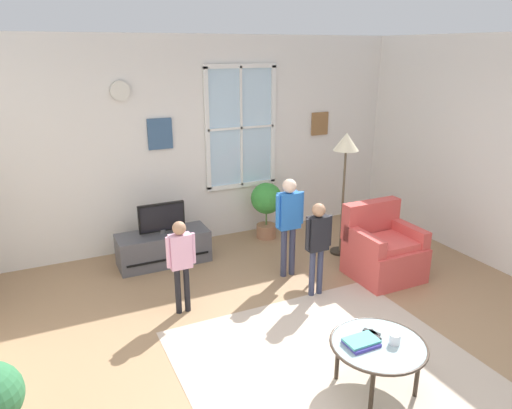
# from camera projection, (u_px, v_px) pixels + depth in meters

# --- Properties ---
(ground_plane) EXTENTS (6.53, 6.64, 0.02)m
(ground_plane) POSITION_uv_depth(u_px,v_px,m) (316.00, 355.00, 4.28)
(ground_plane) COLOR #9E7A56
(back_wall) EXTENTS (5.93, 0.17, 2.80)m
(back_wall) POSITION_uv_depth(u_px,v_px,m) (200.00, 142.00, 6.47)
(back_wall) COLOR silver
(back_wall) RESTS_ON ground_plane
(area_rug) EXTENTS (2.47, 2.38, 0.01)m
(area_rug) POSITION_uv_depth(u_px,v_px,m) (333.00, 369.00, 4.07)
(area_rug) COLOR #C6B29E
(area_rug) RESTS_ON ground_plane
(tv_stand) EXTENTS (1.14, 0.47, 0.41)m
(tv_stand) POSITION_uv_depth(u_px,v_px,m) (164.00, 248.00, 6.02)
(tv_stand) COLOR #4C4C51
(tv_stand) RESTS_ON ground_plane
(television) EXTENTS (0.58, 0.08, 0.39)m
(television) POSITION_uv_depth(u_px,v_px,m) (162.00, 218.00, 5.89)
(television) COLOR #4C4C4C
(television) RESTS_ON tv_stand
(armchair) EXTENTS (0.76, 0.74, 0.87)m
(armchair) POSITION_uv_depth(u_px,v_px,m) (383.00, 250.00, 5.65)
(armchair) COLOR #D14C47
(armchair) RESTS_ON ground_plane
(coffee_table) EXTENTS (0.77, 0.77, 0.42)m
(coffee_table) POSITION_uv_depth(u_px,v_px,m) (378.00, 346.00, 3.74)
(coffee_table) COLOR #99B2B7
(coffee_table) RESTS_ON ground_plane
(book_stack) EXTENTS (0.26, 0.20, 0.05)m
(book_stack) POSITION_uv_depth(u_px,v_px,m) (361.00, 342.00, 3.71)
(book_stack) COLOR #463CA6
(book_stack) RESTS_ON coffee_table
(cup) EXTENTS (0.08, 0.08, 0.09)m
(cup) POSITION_uv_depth(u_px,v_px,m) (395.00, 339.00, 3.71)
(cup) COLOR white
(cup) RESTS_ON coffee_table
(remote_near_books) EXTENTS (0.10, 0.14, 0.02)m
(remote_near_books) POSITION_uv_depth(u_px,v_px,m) (372.00, 333.00, 3.85)
(remote_near_books) COLOR black
(remote_near_books) RESTS_ON coffee_table
(remote_near_cup) EXTENTS (0.06, 0.14, 0.02)m
(remote_near_cup) POSITION_uv_depth(u_px,v_px,m) (375.00, 335.00, 3.82)
(remote_near_cup) COLOR black
(remote_near_cup) RESTS_ON coffee_table
(person_blue_shirt) EXTENTS (0.36, 0.17, 1.21)m
(person_blue_shirt) POSITION_uv_depth(u_px,v_px,m) (289.00, 216.00, 5.52)
(person_blue_shirt) COLOR #333851
(person_blue_shirt) RESTS_ON ground_plane
(person_pink_shirt) EXTENTS (0.30, 0.14, 1.01)m
(person_pink_shirt) POSITION_uv_depth(u_px,v_px,m) (181.00, 257.00, 4.76)
(person_pink_shirt) COLOR black
(person_pink_shirt) RESTS_ON ground_plane
(person_black_shirt) EXTENTS (0.32, 0.15, 1.07)m
(person_black_shirt) POSITION_uv_depth(u_px,v_px,m) (318.00, 239.00, 5.10)
(person_black_shirt) COLOR #333851
(person_black_shirt) RESTS_ON ground_plane
(potted_plant_by_window) EXTENTS (0.45, 0.45, 0.82)m
(potted_plant_by_window) POSITION_uv_depth(u_px,v_px,m) (266.00, 203.00, 6.74)
(potted_plant_by_window) COLOR #9E6B4C
(potted_plant_by_window) RESTS_ON ground_plane
(floor_lamp) EXTENTS (0.32, 0.32, 1.62)m
(floor_lamp) POSITION_uv_depth(u_px,v_px,m) (346.00, 154.00, 5.96)
(floor_lamp) COLOR black
(floor_lamp) RESTS_ON ground_plane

